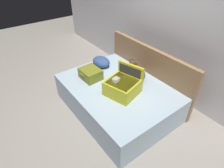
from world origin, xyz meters
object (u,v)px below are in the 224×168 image
object	(u,v)px
hard_case_medium	(91,74)
pillow_near_headboard	(101,62)
hard_case_large	(123,86)
duffel_bag	(135,71)
bed	(117,97)

from	to	relation	value
hard_case_medium	pillow_near_headboard	size ratio (longest dim) A/B	0.98
hard_case_large	duffel_bag	distance (m)	0.56
bed	hard_case_medium	size ratio (longest dim) A/B	5.22
hard_case_large	pillow_near_headboard	bearing A→B (deg)	151.12
hard_case_large	hard_case_medium	size ratio (longest dim) A/B	1.54
duffel_bag	pillow_near_headboard	size ratio (longest dim) A/B	1.45
duffel_bag	pillow_near_headboard	xyz separation A→B (m)	(-0.72, -0.28, -0.03)
duffel_bag	pillow_near_headboard	world-z (taller)	duffel_bag
bed	hard_case_medium	xyz separation A→B (m)	(-0.50, -0.24, 0.36)
bed	hard_case_large	distance (m)	0.46
hard_case_medium	duffel_bag	size ratio (longest dim) A/B	0.67
bed	hard_case_medium	distance (m)	0.66
hard_case_medium	hard_case_large	bearing A→B (deg)	13.87
hard_case_large	duffel_bag	xyz separation A→B (m)	(-0.24, 0.50, -0.02)
hard_case_large	duffel_bag	size ratio (longest dim) A/B	1.03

